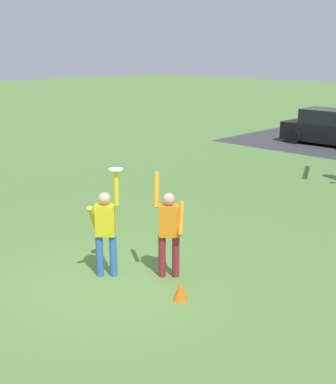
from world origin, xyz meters
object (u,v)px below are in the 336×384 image
at_px(person_defender, 169,228).
at_px(frisbee_disc, 116,169).
at_px(field_cone_orange, 180,291).
at_px(person_catcher, 105,227).
at_px(parked_car_black, 329,128).

relative_size(person_defender, frisbee_disc, 8.00).
relative_size(person_defender, field_cone_orange, 6.39).
height_order(person_catcher, frisbee_disc, frisbee_disc).
bearing_deg(frisbee_disc, parked_car_black, 103.40).
bearing_deg(person_defender, field_cone_orange, 103.14).
relative_size(person_catcher, field_cone_orange, 6.50).
bearing_deg(frisbee_disc, field_cone_orange, 4.25).
relative_size(person_catcher, person_defender, 1.02).
bearing_deg(person_catcher, person_defender, 0.00).
height_order(frisbee_disc, field_cone_orange, frisbee_disc).
height_order(person_catcher, parked_car_black, person_catcher).
xyz_separation_m(person_defender, frisbee_disc, (-0.71, -0.65, 1.11)).
bearing_deg(parked_car_black, person_defender, -74.49).
relative_size(parked_car_black, field_cone_orange, 12.90).
xyz_separation_m(person_catcher, frisbee_disc, (0.17, 0.15, 1.11)).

